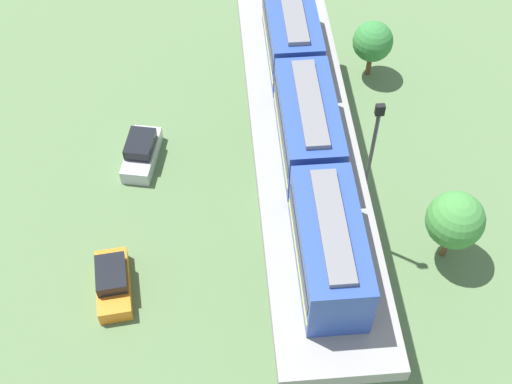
{
  "coord_description": "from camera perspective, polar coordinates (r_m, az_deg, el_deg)",
  "views": [
    {
      "loc": [
        -4.36,
        -25.07,
        33.85
      ],
      "look_at": [
        -2.5,
        -2.4,
        4.95
      ],
      "focal_mm": 48.56,
      "sensor_mm": 36.0,
      "label": 1
    }
  ],
  "objects": [
    {
      "name": "ground_plane",
      "position": [
        42.35,
        3.11,
        -1.38
      ],
      "size": [
        120.0,
        120.0,
        0.0
      ],
      "primitive_type": "plane",
      "color": "#5B7A4C"
    },
    {
      "name": "viaduct",
      "position": [
        37.58,
        3.51,
        4.29
      ],
      "size": [
        5.2,
        28.85,
        8.25
      ],
      "color": "#999691",
      "rests_on": "ground"
    },
    {
      "name": "train",
      "position": [
        33.34,
        4.3,
        5.42
      ],
      "size": [
        2.64,
        20.5,
        3.24
      ],
      "color": "#2D4CA5",
      "rests_on": "viaduct"
    },
    {
      "name": "parked_car_silver",
      "position": [
        44.82,
        -9.42,
        3.27
      ],
      "size": [
        2.63,
        4.48,
        1.76
      ],
      "rotation": [
        0.0,
        0.0,
        -0.21
      ],
      "color": "#B2B5BA",
      "rests_on": "ground"
    },
    {
      "name": "parked_car_orange",
      "position": [
        39.34,
        -11.7,
        -7.27
      ],
      "size": [
        2.21,
        4.36,
        1.76
      ],
      "rotation": [
        0.0,
        0.0,
        0.1
      ],
      "color": "orange",
      "rests_on": "ground"
    },
    {
      "name": "tree_near_viaduct",
      "position": [
        39.19,
        16.09,
        -2.25
      ],
      "size": [
        3.23,
        3.23,
        4.97
      ],
      "color": "brown",
      "rests_on": "ground"
    },
    {
      "name": "tree_mid_lot",
      "position": [
        49.29,
        9.59,
        12.12
      ],
      "size": [
        2.8,
        2.8,
        4.33
      ],
      "color": "brown",
      "rests_on": "ground"
    },
    {
      "name": "signal_post",
      "position": [
        36.81,
        9.19,
        1.63
      ],
      "size": [
        0.44,
        0.28,
        10.85
      ],
      "color": "#4C4C51",
      "rests_on": "ground"
    }
  ]
}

